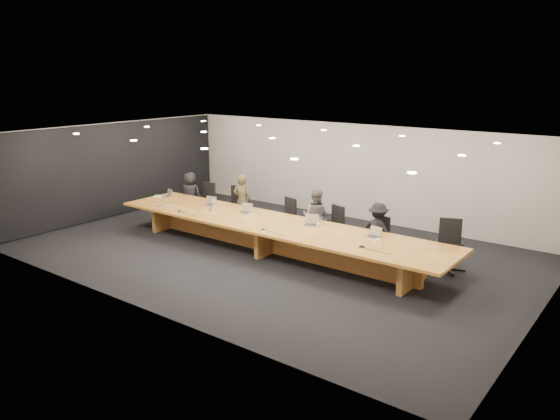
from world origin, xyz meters
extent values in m
plane|color=black|center=(0.00, 0.00, 0.00)|extent=(12.00, 12.00, 0.00)
cube|color=beige|center=(0.00, 4.00, 1.40)|extent=(12.00, 0.02, 2.80)
cube|color=black|center=(-5.94, 0.00, 1.37)|extent=(0.08, 7.84, 2.74)
cube|color=brown|center=(0.00, 0.00, 0.72)|extent=(9.00, 1.80, 0.06)
cube|color=brown|center=(0.00, 0.00, 0.34)|extent=(7.65, 0.15, 0.69)
cube|color=brown|center=(-3.60, 0.00, 0.34)|extent=(0.12, 1.26, 0.69)
cube|color=brown|center=(0.00, 0.00, 0.34)|extent=(0.12, 1.26, 0.69)
cube|color=brown|center=(3.60, 0.00, 0.34)|extent=(0.12, 1.26, 0.69)
imported|color=black|center=(-3.98, 1.13, 0.68)|extent=(0.78, 0.64, 1.37)
imported|color=#3D3821|center=(-2.03, 1.25, 0.76)|extent=(0.63, 0.49, 1.51)
imported|color=#4D4D4F|center=(0.41, 1.24, 0.71)|extent=(0.80, 0.69, 1.41)
imported|color=black|center=(2.18, 1.19, 0.66)|extent=(0.88, 0.53, 1.32)
cylinder|color=#AFBFBA|center=(-2.11, 0.20, 0.86)|extent=(0.08, 0.08, 0.22)
cylinder|color=brown|center=(-1.97, -0.09, 0.80)|extent=(0.10, 0.10, 0.09)
cone|color=silver|center=(1.07, 0.35, 0.79)|extent=(0.08, 0.08, 0.08)
cone|color=silver|center=(2.75, 0.06, 0.80)|extent=(0.09, 0.09, 0.09)
cube|color=white|center=(-4.35, 0.21, 0.76)|extent=(0.28, 0.24, 0.01)
cube|color=#56AA2D|center=(-4.36, 0.22, 0.78)|extent=(0.18, 0.11, 0.03)
cube|color=#ADAEB2|center=(-3.40, -0.55, 0.76)|extent=(0.21, 0.16, 0.03)
cone|color=black|center=(-2.58, -0.60, 0.76)|extent=(0.13, 0.13, 0.03)
cone|color=black|center=(0.19, -0.59, 0.76)|extent=(0.15, 0.15, 0.03)
cone|color=black|center=(2.62, -0.37, 0.77)|extent=(0.14, 0.14, 0.03)
camera|label=1|loc=(7.71, -9.92, 4.27)|focal=35.00mm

